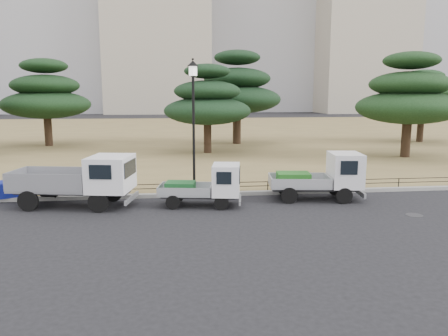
{
  "coord_description": "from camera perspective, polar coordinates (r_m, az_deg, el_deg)",
  "views": [
    {
      "loc": [
        -2.02,
        -15.42,
        4.32
      ],
      "look_at": [
        0.0,
        2.0,
        1.3
      ],
      "focal_mm": 35.0,
      "sensor_mm": 36.0,
      "label": 1
    }
  ],
  "objects": [
    {
      "name": "lawn",
      "position": [
        46.26,
        -4.09,
        4.47
      ],
      "size": [
        120.0,
        56.0,
        0.15
      ],
      "primitive_type": "cube",
      "color": "olive",
      "rests_on": "ground"
    },
    {
      "name": "pipe_fence",
      "position": [
        18.69,
        -0.26,
        -2.21
      ],
      "size": [
        38.0,
        0.04,
        0.4
      ],
      "color": "black",
      "rests_on": "lawn"
    },
    {
      "name": "ground",
      "position": [
        16.14,
        0.82,
        -5.75
      ],
      "size": [
        220.0,
        220.0,
        0.0
      ],
      "primitive_type": "plane",
      "color": "black"
    },
    {
      "name": "pine_west_near",
      "position": [
        37.52,
        -22.24,
        8.71
      ],
      "size": [
        6.84,
        6.84,
        6.84
      ],
      "color": "black",
      "rests_on": "lawn"
    },
    {
      "name": "tower_east",
      "position": [
        107.91,
        17.51,
        19.84
      ],
      "size": [
        20.0,
        18.0,
        48.0
      ],
      "primitive_type": "cube",
      "color": "#AAA08C",
      "rests_on": "ground"
    },
    {
      "name": "truck_kei_front",
      "position": [
        16.82,
        -2.31,
        -2.27
      ],
      "size": [
        3.25,
        1.78,
        1.63
      ],
      "rotation": [
        0.0,
        0.0,
        -0.16
      ],
      "color": "black",
      "rests_on": "ground"
    },
    {
      "name": "curb",
      "position": [
        18.62,
        -0.21,
        -3.39
      ],
      "size": [
        120.0,
        0.25,
        0.16
      ],
      "primitive_type": "cube",
      "color": "gray",
      "rests_on": "ground"
    },
    {
      "name": "pine_east_far",
      "position": [
        41.32,
        24.5,
        8.02
      ],
      "size": [
        6.1,
        6.1,
        6.13
      ],
      "color": "black",
      "rests_on": "lawn"
    },
    {
      "name": "manhole",
      "position": [
        17.13,
        23.6,
        -5.66
      ],
      "size": [
        0.6,
        0.6,
        0.01
      ],
      "primitive_type": "cylinder",
      "color": "#2D2D30",
      "rests_on": "ground"
    },
    {
      "name": "street_lamp",
      "position": [
        18.35,
        -4.03,
        8.3
      ],
      "size": [
        0.49,
        0.49,
        5.48
      ],
      "color": "black",
      "rests_on": "lawn"
    },
    {
      "name": "truck_large",
      "position": [
        17.57,
        -18.28,
        -1.3
      ],
      "size": [
        4.76,
        2.55,
        1.97
      ],
      "rotation": [
        0.0,
        0.0,
        -0.18
      ],
      "color": "black",
      "rests_on": "ground"
    },
    {
      "name": "tarp_pile",
      "position": [
        19.89,
        -25.7,
        -2.3
      ],
      "size": [
        1.56,
        1.38,
        0.86
      ],
      "rotation": [
        0.0,
        0.0,
        0.4
      ],
      "color": "navy",
      "rests_on": "lawn"
    },
    {
      "name": "pine_east_near",
      "position": [
        31.0,
        23.01,
        8.54
      ],
      "size": [
        6.72,
        6.72,
        6.79
      ],
      "color": "black",
      "rests_on": "lawn"
    },
    {
      "name": "truck_kei_rear",
      "position": [
        18.27,
        12.74,
        -1.07
      ],
      "size": [
        3.83,
        2.01,
        1.92
      ],
      "rotation": [
        0.0,
        0.0,
        -0.13
      ],
      "color": "black",
      "rests_on": "ground"
    },
    {
      "name": "pine_center_left",
      "position": [
        30.66,
        -2.19,
        8.62
      ],
      "size": [
        6.06,
        6.06,
        6.16
      ],
      "color": "black",
      "rests_on": "lawn"
    },
    {
      "name": "pine_center_right",
      "position": [
        36.35,
        1.71,
        10.14
      ],
      "size": [
        7.18,
        7.18,
        7.62
      ],
      "color": "black",
      "rests_on": "lawn"
    }
  ]
}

